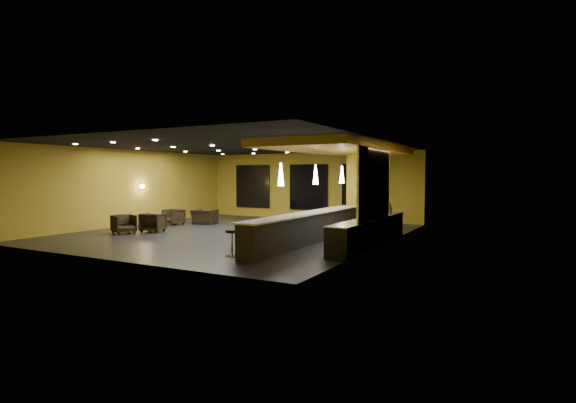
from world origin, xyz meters
The scene contains 36 objects.
floor centered at (0.00, 0.00, -0.05)m, with size 12.00×13.00×0.10m, color black.
ceiling centered at (0.00, 0.00, 3.55)m, with size 12.00×13.00×0.10m, color black.
wall_back centered at (0.00, 6.55, 1.75)m, with size 12.00×0.10×3.50m, color #A78D25.
wall_front centered at (0.00, -6.55, 1.75)m, with size 12.00×0.10×3.50m, color #A78D25.
wall_left centered at (-6.05, 0.00, 1.75)m, with size 0.10×13.00×3.50m, color #A78D25.
wall_right centered at (6.05, 0.00, 1.75)m, with size 0.10×13.00×3.50m, color #A78D25.
wood_soffit centered at (4.00, 1.00, 3.36)m, with size 3.60×8.00×0.28m, color #B18434.
window_left centered at (-3.50, 6.44, 1.70)m, with size 2.20×0.06×2.40m, color black.
window_center centered at (0.00, 6.44, 1.70)m, with size 2.20×0.06×2.40m, color black.
window_right centered at (3.00, 6.44, 1.70)m, with size 2.20×0.06×2.40m, color black.
tile_backsplash centered at (5.96, -1.00, 2.00)m, with size 0.06×3.20×2.40m, color white.
bar_counter centered at (3.65, -1.00, 0.50)m, with size 0.60×8.00×1.00m, color black.
bar_top centered at (3.65, -1.00, 1.02)m, with size 0.78×8.10×0.05m, color silver.
prep_counter centered at (5.65, -0.50, 0.43)m, with size 0.70×6.00×0.86m, color black.
prep_top centered at (5.65, -0.50, 0.89)m, with size 0.72×6.00×0.03m, color silver.
wall_shelf_lower centered at (5.82, -1.20, 1.60)m, with size 0.30×1.50×0.03m, color silver.
wall_shelf_upper centered at (5.82, -1.20, 2.05)m, with size 0.30×1.50×0.03m, color silver.
column centered at (3.65, 3.60, 1.75)m, with size 0.60×0.60×3.50m, color olive.
wall_sconce centered at (-5.88, 0.50, 1.80)m, with size 0.22×0.22×0.22m, color #FFE5B2.
pendant_0 centered at (3.65, -3.00, 2.35)m, with size 0.20×0.20×0.70m, color white.
pendant_1 centered at (3.65, -0.50, 2.35)m, with size 0.20×0.20×0.70m, color white.
pendant_2 centered at (3.65, 2.00, 2.35)m, with size 0.20×0.20×0.70m, color white.
staff_a centered at (4.76, 1.43, 0.90)m, with size 0.66×0.43×1.81m, color black.
staff_b centered at (4.84, 2.04, 0.91)m, with size 0.88×0.69×1.82m, color black.
staff_c centered at (5.25, 2.33, 0.93)m, with size 0.91×0.59×1.86m, color black.
armchair_a centered at (-3.91, -2.37, 0.38)m, with size 0.81×0.83×0.76m, color black.
armchair_b centered at (-3.26, -1.43, 0.40)m, with size 0.84×0.87×0.79m, color black.
armchair_c centered at (-4.41, 1.01, 0.37)m, with size 0.79×0.81×0.74m, color black.
armchair_d centered at (-3.33, 1.96, 0.34)m, with size 1.06×0.93×0.69m, color black.
bar_stool_0 centered at (2.84, -4.42, 0.49)m, with size 0.38×0.38×0.76m.
bar_stool_1 centered at (2.78, -3.28, 0.50)m, with size 0.39×0.39×0.78m.
bar_stool_2 centered at (2.74, -1.99, 0.49)m, with size 0.39×0.39×0.76m.
bar_stool_3 centered at (2.99, -0.87, 0.47)m, with size 0.37×0.37×0.74m.
bar_stool_4 centered at (2.79, 0.21, 0.55)m, with size 0.43×0.43×0.85m.
bar_stool_5 centered at (2.87, 1.37, 0.48)m, with size 0.38×0.38×0.74m.
bar_stool_6 centered at (3.00, 2.33, 0.50)m, with size 0.39×0.39×0.78m.
Camera 1 is at (10.35, -14.89, 2.33)m, focal length 28.00 mm.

